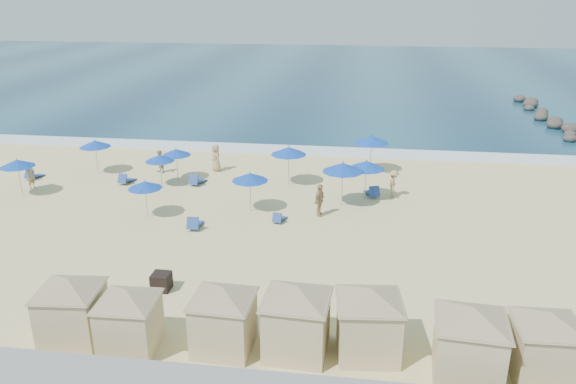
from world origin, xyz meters
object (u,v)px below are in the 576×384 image
at_px(cabana_2, 223,310).
at_px(umbrella_4, 160,158).
at_px(cabana_3, 297,311).
at_px(cabana_5, 470,334).
at_px(beachgoer_2, 320,200).
at_px(umbrella_3, 176,152).
at_px(umbrella_9, 343,167).
at_px(umbrella_6, 289,151).
at_px(rock_jetty, 560,126).
at_px(beachgoer_0, 31,176).
at_px(cabana_0, 70,301).
at_px(umbrella_2, 145,185).
at_px(cabana_6, 547,336).
at_px(umbrella_5, 250,177).
at_px(beachgoer_3, 394,184).
at_px(cabana_4, 369,313).
at_px(umbrella_0, 17,163).
at_px(umbrella_8, 366,165).
at_px(trash_bin, 161,282).
at_px(beachgoer_1, 160,162).
at_px(cabana_1, 128,312).
at_px(umbrella_1, 95,144).
at_px(beachgoer_4, 216,158).
at_px(umbrella_7, 372,139).

relative_size(cabana_2, umbrella_4, 2.01).
xyz_separation_m(cabana_3, cabana_5, (5.59, -0.58, 0.01)).
relative_size(cabana_3, beachgoer_2, 2.48).
bearing_deg(beachgoer_2, cabana_3, -158.17).
bearing_deg(umbrella_3, umbrella_9, -16.05).
relative_size(umbrella_6, umbrella_9, 0.96).
relative_size(rock_jetty, beachgoer_0, 16.20).
relative_size(cabana_0, umbrella_2, 2.02).
bearing_deg(umbrella_6, rock_jetty, 38.64).
bearing_deg(cabana_6, beachgoer_2, 123.44).
distance_m(rock_jetty, umbrella_5, 31.74).
bearing_deg(rock_jetty, beachgoer_0, -151.67).
bearing_deg(beachgoer_3, umbrella_3, 90.63).
height_order(cabana_4, cabana_5, cabana_5).
relative_size(cabana_4, beachgoer_0, 2.69).
xyz_separation_m(cabana_0, umbrella_0, (-10.36, 13.38, 0.46)).
xyz_separation_m(umbrella_8, umbrella_9, (-1.31, -1.20, 0.17)).
bearing_deg(cabana_4, umbrella_2, 138.55).
distance_m(umbrella_3, umbrella_4, 1.41).
bearing_deg(cabana_5, trash_bin, 161.19).
relative_size(umbrella_6, beachgoer_1, 1.65).
distance_m(umbrella_9, beachgoer_0, 19.29).
relative_size(trash_bin, cabana_3, 0.16).
bearing_deg(cabana_1, umbrella_1, 118.58).
relative_size(cabana_1, cabana_3, 0.90).
distance_m(umbrella_6, beachgoer_3, 6.76).
xyz_separation_m(cabana_1, beachgoer_1, (-5.75, 18.83, -0.68)).
xyz_separation_m(rock_jetty, beachgoer_1, (-30.33, -16.01, 0.42)).
bearing_deg(beachgoer_2, cabana_0, 169.30).
xyz_separation_m(cabana_6, beachgoer_3, (-4.12, 15.98, -0.68)).
relative_size(cabana_1, umbrella_0, 1.75).
bearing_deg(cabana_2, umbrella_5, 97.29).
distance_m(cabana_1, umbrella_0, 18.54).
relative_size(cabana_2, umbrella_0, 1.83).
relative_size(cabana_3, cabana_6, 1.07).
bearing_deg(beachgoer_4, umbrella_9, 24.96).
bearing_deg(beachgoer_3, beachgoer_2, 136.13).
bearing_deg(beachgoer_3, beachgoer_1, 86.61).
bearing_deg(umbrella_1, cabana_6, -37.07).
relative_size(cabana_5, umbrella_4, 2.15).
distance_m(cabana_6, beachgoer_4, 25.06).
bearing_deg(umbrella_9, umbrella_0, -177.38).
distance_m(umbrella_2, umbrella_4, 5.02).
xyz_separation_m(trash_bin, umbrella_3, (-3.79, 13.60, 1.51)).
distance_m(umbrella_9, beachgoer_2, 2.45).
bearing_deg(umbrella_3, cabana_6, -43.96).
height_order(trash_bin, cabana_1, cabana_1).
distance_m(umbrella_7, beachgoer_3, 4.98).
bearing_deg(cabana_3, cabana_5, -5.96).
distance_m(cabana_3, umbrella_8, 15.26).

